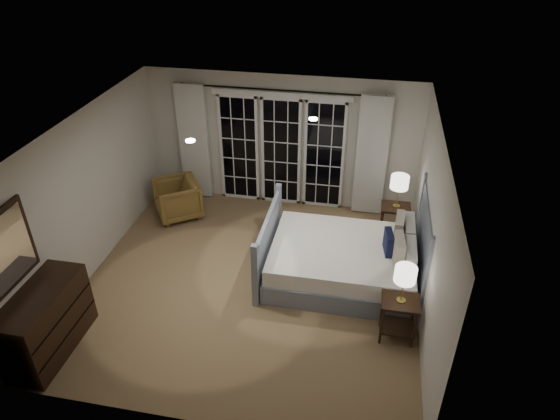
% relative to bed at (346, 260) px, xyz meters
% --- Properties ---
extents(floor, '(5.00, 5.00, 0.00)m').
position_rel_bed_xyz_m(floor, '(-1.41, -0.36, -0.34)').
color(floor, '#8C6B4B').
rests_on(floor, ground).
extents(ceiling, '(5.00, 5.00, 0.00)m').
position_rel_bed_xyz_m(ceiling, '(-1.41, -0.36, 2.16)').
color(ceiling, silver).
rests_on(ceiling, wall_back).
extents(wall_left, '(0.02, 5.00, 2.50)m').
position_rel_bed_xyz_m(wall_left, '(-3.91, -0.36, 0.91)').
color(wall_left, beige).
rests_on(wall_left, floor).
extents(wall_right, '(0.02, 5.00, 2.50)m').
position_rel_bed_xyz_m(wall_right, '(1.09, -0.36, 0.91)').
color(wall_right, beige).
rests_on(wall_right, floor).
extents(wall_back, '(5.00, 0.02, 2.50)m').
position_rel_bed_xyz_m(wall_back, '(-1.41, 2.14, 0.91)').
color(wall_back, beige).
rests_on(wall_back, floor).
extents(wall_front, '(5.00, 0.02, 2.50)m').
position_rel_bed_xyz_m(wall_front, '(-1.41, -2.86, 0.91)').
color(wall_front, beige).
rests_on(wall_front, floor).
extents(french_doors, '(2.50, 0.04, 2.20)m').
position_rel_bed_xyz_m(french_doors, '(-1.41, 2.09, 0.75)').
color(french_doors, black).
rests_on(french_doors, wall_back).
extents(curtain_rod, '(3.50, 0.03, 0.03)m').
position_rel_bed_xyz_m(curtain_rod, '(-1.41, 2.04, 1.91)').
color(curtain_rod, black).
rests_on(curtain_rod, wall_back).
extents(curtain_left, '(0.55, 0.10, 2.25)m').
position_rel_bed_xyz_m(curtain_left, '(-3.06, 2.02, 0.81)').
color(curtain_left, silver).
rests_on(curtain_left, curtain_rod).
extents(curtain_right, '(0.55, 0.10, 2.25)m').
position_rel_bed_xyz_m(curtain_right, '(0.24, 2.02, 0.81)').
color(curtain_right, silver).
rests_on(curtain_right, curtain_rod).
extents(downlight_a, '(0.12, 0.12, 0.01)m').
position_rel_bed_xyz_m(downlight_a, '(-0.61, 0.24, 2.15)').
color(downlight_a, white).
rests_on(downlight_a, ceiling).
extents(downlight_b, '(0.12, 0.12, 0.01)m').
position_rel_bed_xyz_m(downlight_b, '(-2.01, -0.76, 2.15)').
color(downlight_b, white).
rests_on(downlight_b, ceiling).
extents(bed, '(2.37, 1.71, 1.39)m').
position_rel_bed_xyz_m(bed, '(0.00, 0.00, 0.00)').
color(bed, gray).
rests_on(bed, floor).
extents(nightstand_left, '(0.49, 0.39, 0.64)m').
position_rel_bed_xyz_m(nightstand_left, '(0.77, -1.11, 0.08)').
color(nightstand_left, black).
rests_on(nightstand_left, floor).
extents(nightstand_right, '(0.49, 0.39, 0.64)m').
position_rel_bed_xyz_m(nightstand_right, '(0.73, 1.24, 0.08)').
color(nightstand_right, black).
rests_on(nightstand_right, floor).
extents(lamp_left, '(0.28, 0.28, 0.54)m').
position_rel_bed_xyz_m(lamp_left, '(0.77, -1.11, 0.72)').
color(lamp_left, tan).
rests_on(lamp_left, nightstand_left).
extents(lamp_right, '(0.30, 0.30, 0.58)m').
position_rel_bed_xyz_m(lamp_right, '(0.73, 1.24, 0.76)').
color(lamp_right, tan).
rests_on(lamp_right, nightstand_right).
extents(armchair, '(1.07, 1.06, 0.71)m').
position_rel_bed_xyz_m(armchair, '(-3.19, 1.23, 0.01)').
color(armchair, brown).
rests_on(armchair, floor).
extents(dresser, '(0.56, 1.32, 0.93)m').
position_rel_bed_xyz_m(dresser, '(-3.64, -2.16, 0.12)').
color(dresser, black).
rests_on(dresser, floor).
extents(mirror, '(0.05, 0.85, 1.00)m').
position_rel_bed_xyz_m(mirror, '(-3.88, -2.16, 1.21)').
color(mirror, black).
rests_on(mirror, wall_left).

